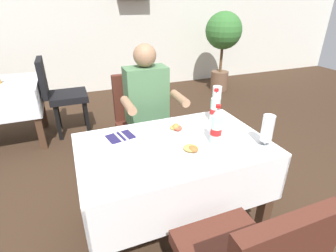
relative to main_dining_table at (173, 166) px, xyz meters
name	(u,v)px	position (x,y,z in m)	size (l,w,h in m)	color
ground_plane	(191,222)	(0.15, -0.02, -0.56)	(11.00, 11.00, 0.00)	#382619
back_wall	(100,0)	(0.15, 3.63, 1.01)	(11.00, 0.12, 3.14)	silver
main_dining_table	(173,166)	(0.00, 0.00, 0.00)	(1.22, 0.77, 0.74)	white
chair_far_diner_seat	(141,122)	(0.00, 0.78, -0.01)	(0.44, 0.50, 0.97)	#4C2319
seated_diner_far	(149,109)	(0.04, 0.67, 0.15)	(0.50, 0.46, 1.26)	#282D42
plate_near_camera	(190,150)	(0.06, -0.13, 0.19)	(0.25, 0.25, 0.05)	white
plate_far_diner	(176,130)	(0.08, 0.15, 0.19)	(0.25, 0.25, 0.06)	white
beer_glass_left	(267,129)	(0.53, -0.23, 0.28)	(0.07, 0.07, 0.21)	white
beer_glass_middle	(216,101)	(0.49, 0.31, 0.29)	(0.07, 0.07, 0.23)	white
cola_bottle_primary	(215,107)	(0.42, 0.20, 0.28)	(0.07, 0.07, 0.26)	silver
cola_bottle_secondary	(216,127)	(0.25, -0.09, 0.29)	(0.07, 0.07, 0.27)	silver
napkin_cutlery_set	(120,136)	(-0.30, 0.21, 0.18)	(0.19, 0.20, 0.01)	#231E4C
background_chair_right	(60,92)	(-0.69, 1.96, -0.01)	(0.50, 0.44, 0.97)	black
potted_plant_corner	(223,37)	(2.13, 2.81, 0.41)	(0.64, 0.64, 1.40)	brown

